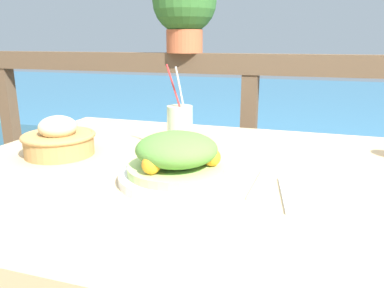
{
  "coord_description": "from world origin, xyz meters",
  "views": [
    {
      "loc": [
        0.26,
        -0.83,
        1.03
      ],
      "look_at": [
        -0.01,
        0.01,
        0.79
      ],
      "focal_mm": 35.0,
      "sensor_mm": 36.0,
      "label": 1
    }
  ],
  "objects_px": {
    "potted_plant": "(184,5)",
    "drink_glass": "(180,129)",
    "salad_plate": "(177,161)",
    "bread_basket": "(59,139)"
  },
  "relations": [
    {
      "from": "bread_basket",
      "to": "potted_plant",
      "type": "xyz_separation_m",
      "value": [
        0.07,
        0.85,
        0.41
      ]
    },
    {
      "from": "potted_plant",
      "to": "salad_plate",
      "type": "bearing_deg",
      "value": -72.27
    },
    {
      "from": "potted_plant",
      "to": "drink_glass",
      "type": "bearing_deg",
      "value": -72.25
    },
    {
      "from": "drink_glass",
      "to": "potted_plant",
      "type": "height_order",
      "value": "potted_plant"
    },
    {
      "from": "bread_basket",
      "to": "drink_glass",
      "type": "bearing_deg",
      "value": 20.56
    },
    {
      "from": "salad_plate",
      "to": "bread_basket",
      "type": "height_order",
      "value": "salad_plate"
    },
    {
      "from": "salad_plate",
      "to": "bread_basket",
      "type": "bearing_deg",
      "value": 165.97
    },
    {
      "from": "drink_glass",
      "to": "bread_basket",
      "type": "distance_m",
      "value": 0.33
    },
    {
      "from": "salad_plate",
      "to": "drink_glass",
      "type": "relative_size",
      "value": 1.06
    },
    {
      "from": "drink_glass",
      "to": "bread_basket",
      "type": "height_order",
      "value": "drink_glass"
    }
  ]
}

